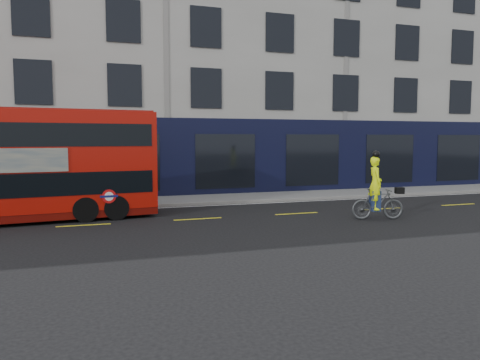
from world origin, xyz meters
name	(u,v)px	position (x,y,z in m)	size (l,w,h in m)	color
ground	(208,226)	(0.00, 0.00, 0.00)	(120.00, 120.00, 0.00)	black
pavement	(173,201)	(0.00, 6.50, 0.06)	(60.00, 3.00, 0.12)	gray
kerb	(180,205)	(0.00, 5.00, 0.07)	(60.00, 0.12, 0.13)	gray
building_terrace	(152,61)	(0.00, 12.94, 7.49)	(50.00, 10.07, 15.00)	#AEACA4
road_edge_line	(181,207)	(0.00, 4.70, 0.00)	(58.00, 0.10, 0.01)	silver
lane_dashes	(198,219)	(0.00, 1.50, 0.00)	(58.00, 0.12, 0.01)	yellow
bus	(12,165)	(-6.32, 2.89, 2.05)	(10.09, 3.32, 3.99)	#A90F06
cyclist	(377,196)	(6.21, -0.65, 0.85)	(2.00, 1.01, 2.53)	#474A4C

